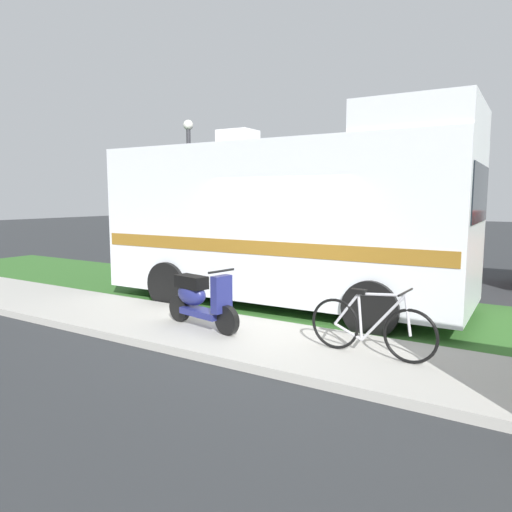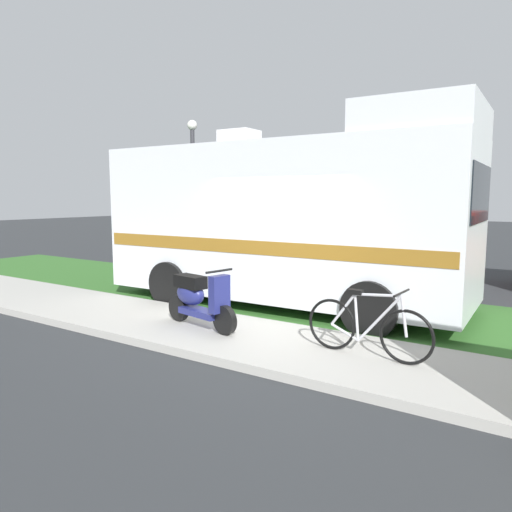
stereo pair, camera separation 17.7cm
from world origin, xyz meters
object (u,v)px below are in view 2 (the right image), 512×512
Objects in this scene: bicycle at (367,327)px; street_lamp_post at (193,181)px; motorhome_rv at (289,219)px; scooter at (198,298)px.

bicycle is 0.40× the size of street_lamp_post.
motorhome_rv is at bearing -28.08° from street_lamp_post.
street_lamp_post is (-4.19, 4.80, 2.03)m from scooter.
motorhome_rv is 5.13m from street_lamp_post.
scooter is 0.37× the size of street_lamp_post.
scooter is 0.92× the size of bicycle.
bicycle is at bearing -43.26° from motorhome_rv.
scooter is at bearing -48.87° from street_lamp_post.
motorhome_rv is 3.61m from bicycle.
street_lamp_post is at bearing 145.83° from bicycle.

